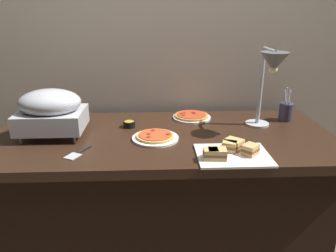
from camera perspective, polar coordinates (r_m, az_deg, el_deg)
The scene contains 11 objects.
ground_plane at distance 2.21m, azimuth -0.73°, elevation -20.17°, with size 8.00×8.00×0.00m, color brown.
back_wall at distance 2.20m, azimuth -1.30°, elevation 14.12°, with size 4.40×0.04×2.40m, color #B7A893.
buffet_table at distance 1.98m, azimuth -0.78°, elevation -11.62°, with size 1.90×0.84×0.76m.
chafing_dish at distance 1.86m, azimuth -19.88°, elevation 2.60°, with size 0.35×0.27×0.26m.
heat_lamp at distance 1.83m, azimuth 17.63°, elevation 9.35°, with size 0.15×0.31×0.46m.
pizza_plate_front at distance 1.75m, azimuth -2.23°, elevation -1.95°, with size 0.25×0.25×0.03m.
pizza_plate_center at distance 2.08m, azimuth 4.17°, elevation 1.69°, with size 0.24×0.24×0.03m.
sandwich_platter at distance 1.57m, azimuth 10.89°, elevation -4.49°, with size 0.35×0.27×0.06m.
sauce_cup_near at distance 1.93m, azimuth -6.82°, elevation 0.37°, with size 0.07×0.07×0.04m.
utensil_holder at distance 2.15m, azimuth 19.98°, elevation 2.42°, with size 0.08×0.08×0.21m.
serving_spatula at distance 1.64m, azimuth -15.46°, elevation -4.56°, with size 0.11×0.17×0.01m.
Camera 1 is at (-0.05, -1.69, 1.42)m, focal length 34.74 mm.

